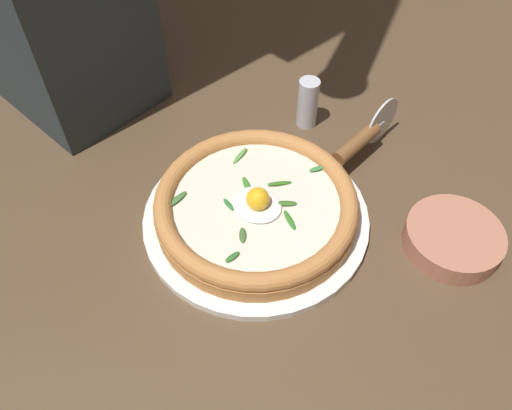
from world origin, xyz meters
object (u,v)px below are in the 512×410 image
object	(u,v)px
side_bowl	(453,238)
pepper_shaker	(308,103)
pizza_cutter	(364,137)
pizza	(256,205)

from	to	relation	value
side_bowl	pepper_shaker	bearing A→B (deg)	165.58
pizza_cutter	pepper_shaker	distance (m)	0.11
pizza	pepper_shaker	bearing A→B (deg)	107.88
pizza	pepper_shaker	size ratio (longest dim) A/B	3.30
pizza	side_bowl	size ratio (longest dim) A/B	2.15
pizza_cutter	pizza	bearing A→B (deg)	-101.69
side_bowl	pepper_shaker	distance (m)	0.30
pizza_cutter	pepper_shaker	size ratio (longest dim) A/B	1.84
pizza	side_bowl	bearing A→B (deg)	30.60
pizza	side_bowl	world-z (taller)	pizza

